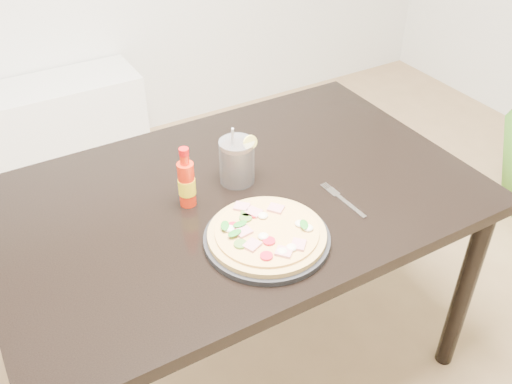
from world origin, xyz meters
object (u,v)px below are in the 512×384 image
fork (342,199)px  media_console (4,142)px  dining_table (236,215)px  hot_sauce_bottle (187,183)px  cola_cup (237,162)px  plate (267,239)px  pizza (267,233)px

fork → media_console: 1.94m
dining_table → hot_sauce_bottle: 0.21m
dining_table → cola_cup: bearing=55.6°
dining_table → media_console: size_ratio=1.00×
dining_table → plate: bearing=-97.5°
pizza → fork: size_ratio=1.64×
dining_table → pizza: 0.25m
cola_cup → media_console: (-0.52, 1.50, -0.56)m
dining_table → fork: bearing=-36.6°
cola_cup → dining_table: bearing=-124.4°
dining_table → fork: size_ratio=7.43×
dining_table → pizza: pizza is taller
cola_cup → media_console: size_ratio=0.14×
hot_sauce_bottle → dining_table: bearing=-8.9°
dining_table → plate: plate is taller
plate → cola_cup: 0.29m
plate → fork: size_ratio=1.76×
cola_cup → media_console: 1.68m
plate → cola_cup: cola_cup is taller
hot_sauce_bottle → cola_cup: bearing=9.8°
pizza → cola_cup: (0.07, 0.28, 0.04)m
fork → media_console: (-0.73, 1.73, -0.50)m
pizza → fork: 0.28m
hot_sauce_bottle → media_console: size_ratio=0.13×
cola_cup → fork: bearing=-48.0°
fork → cola_cup: bearing=129.7°
hot_sauce_bottle → plate: bearing=-66.2°
cola_cup → fork: size_ratio=1.03×
pizza → media_console: bearing=104.2°
plate → hot_sauce_bottle: hot_sauce_bottle is taller
fork → media_console: fork is taller
plate → hot_sauce_bottle: size_ratio=1.80×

